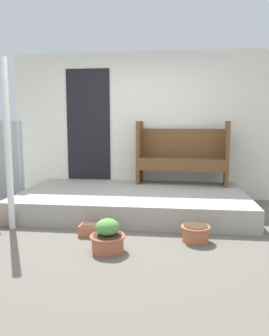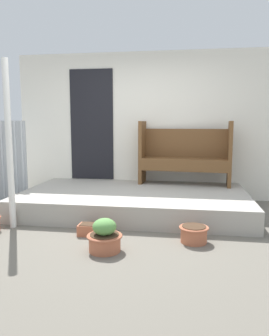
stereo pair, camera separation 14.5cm
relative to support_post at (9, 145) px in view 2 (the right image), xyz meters
The scene contains 8 objects.
ground_plane 1.76m from the support_post, ahead, with size 24.00×24.00×0.00m, color #666056.
porch_slab 2.01m from the support_post, 35.86° to the left, with size 3.42×1.94×0.31m.
house_wall 2.50m from the support_post, 55.46° to the left, with size 4.62×0.08×2.60m.
support_post is the anchor object (origin of this frame).
bench 2.84m from the support_post, 38.64° to the left, with size 1.56×0.52×1.08m.
flower_pot_middle 1.77m from the support_post, 23.93° to the right, with size 0.38×0.38×0.36m.
flower_pot_right 2.53m from the support_post, ahead, with size 0.34×0.34×0.19m.
planter_box_rect 1.53m from the support_post, ahead, with size 0.40×0.19×0.14m.
Camera 2 is at (0.82, -3.94, 1.36)m, focal length 35.00 mm.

